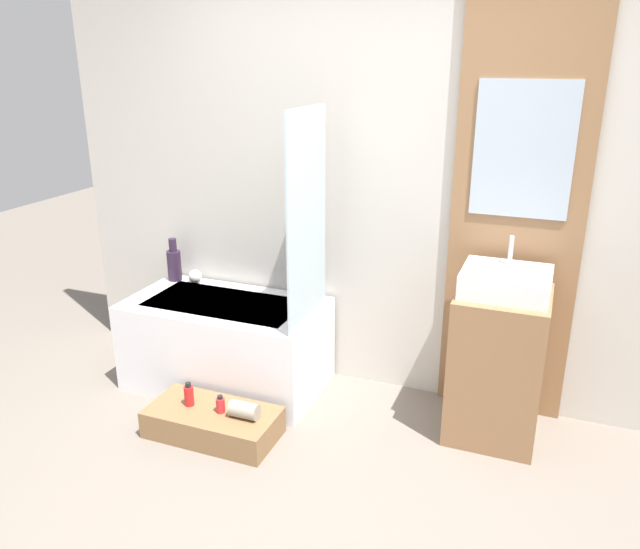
{
  "coord_description": "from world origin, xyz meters",
  "views": [
    {
      "loc": [
        0.99,
        -1.92,
        2.01
      ],
      "look_at": [
        -0.05,
        0.72,
        1.01
      ],
      "focal_mm": 35.0,
      "sensor_mm": 36.0,
      "label": 1
    }
  ],
  "objects_px": {
    "bathtub": "(226,343)",
    "wooden_step_bench": "(213,422)",
    "vase_round_light": "(195,276)",
    "vase_tall_dark": "(174,263)",
    "bottle_soap_secondary": "(221,405)",
    "sink": "(506,282)",
    "bottle_soap_primary": "(189,395)"
  },
  "relations": [
    {
      "from": "bathtub",
      "to": "wooden_step_bench",
      "type": "relative_size",
      "value": 1.68
    },
    {
      "from": "vase_round_light",
      "to": "vase_tall_dark",
      "type": "bearing_deg",
      "value": -179.49
    },
    {
      "from": "wooden_step_bench",
      "to": "vase_tall_dark",
      "type": "distance_m",
      "value": 1.23
    },
    {
      "from": "vase_tall_dark",
      "to": "bottle_soap_secondary",
      "type": "xyz_separation_m",
      "value": [
        0.79,
        -0.79,
        -0.47
      ]
    },
    {
      "from": "sink",
      "to": "vase_tall_dark",
      "type": "relative_size",
      "value": 1.53
    },
    {
      "from": "sink",
      "to": "vase_tall_dark",
      "type": "bearing_deg",
      "value": 175.3
    },
    {
      "from": "wooden_step_bench",
      "to": "vase_round_light",
      "type": "bearing_deg",
      "value": 125.89
    },
    {
      "from": "wooden_step_bench",
      "to": "bottle_soap_primary",
      "type": "height_order",
      "value": "bottle_soap_primary"
    },
    {
      "from": "bathtub",
      "to": "bottle_soap_primary",
      "type": "xyz_separation_m",
      "value": [
        0.07,
        -0.55,
        -0.06
      ]
    },
    {
      "from": "vase_tall_dark",
      "to": "wooden_step_bench",
      "type": "bearing_deg",
      "value": -47.24
    },
    {
      "from": "bathtub",
      "to": "bottle_soap_primary",
      "type": "distance_m",
      "value": 0.56
    },
    {
      "from": "bathtub",
      "to": "sink",
      "type": "xyz_separation_m",
      "value": [
        1.65,
        0.06,
        0.62
      ]
    },
    {
      "from": "vase_round_light",
      "to": "bottle_soap_primary",
      "type": "height_order",
      "value": "vase_round_light"
    },
    {
      "from": "bottle_soap_primary",
      "to": "bathtub",
      "type": "bearing_deg",
      "value": 97.4
    },
    {
      "from": "wooden_step_bench",
      "to": "bottle_soap_primary",
      "type": "distance_m",
      "value": 0.2
    },
    {
      "from": "bathtub",
      "to": "wooden_step_bench",
      "type": "xyz_separation_m",
      "value": [
        0.22,
        -0.55,
        -0.2
      ]
    },
    {
      "from": "wooden_step_bench",
      "to": "bottle_soap_secondary",
      "type": "bearing_deg",
      "value": -0.0
    },
    {
      "from": "wooden_step_bench",
      "to": "bottle_soap_secondary",
      "type": "xyz_separation_m",
      "value": [
        0.05,
        -0.0,
        0.12
      ]
    },
    {
      "from": "vase_round_light",
      "to": "bottle_soap_secondary",
      "type": "distance_m",
      "value": 1.09
    },
    {
      "from": "wooden_step_bench",
      "to": "sink",
      "type": "distance_m",
      "value": 1.76
    },
    {
      "from": "bathtub",
      "to": "wooden_step_bench",
      "type": "distance_m",
      "value": 0.63
    },
    {
      "from": "bathtub",
      "to": "sink",
      "type": "bearing_deg",
      "value": 2.03
    },
    {
      "from": "bottle_soap_primary",
      "to": "bottle_soap_secondary",
      "type": "height_order",
      "value": "bottle_soap_primary"
    },
    {
      "from": "bathtub",
      "to": "vase_tall_dark",
      "type": "relative_size",
      "value": 4.17
    },
    {
      "from": "wooden_step_bench",
      "to": "bottle_soap_primary",
      "type": "bearing_deg",
      "value": 180.0
    },
    {
      "from": "bottle_soap_secondary",
      "to": "vase_tall_dark",
      "type": "bearing_deg",
      "value": 134.82
    },
    {
      "from": "vase_tall_dark",
      "to": "vase_round_light",
      "type": "xyz_separation_m",
      "value": [
        0.16,
        0.0,
        -0.07
      ]
    },
    {
      "from": "bathtub",
      "to": "sink",
      "type": "height_order",
      "value": "sink"
    },
    {
      "from": "vase_round_light",
      "to": "bottle_soap_secondary",
      "type": "height_order",
      "value": "vase_round_light"
    },
    {
      "from": "sink",
      "to": "bottle_soap_primary",
      "type": "relative_size",
      "value": 3.21
    },
    {
      "from": "sink",
      "to": "bottle_soap_primary",
      "type": "bearing_deg",
      "value": -158.84
    },
    {
      "from": "bathtub",
      "to": "sink",
      "type": "relative_size",
      "value": 2.73
    }
  ]
}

